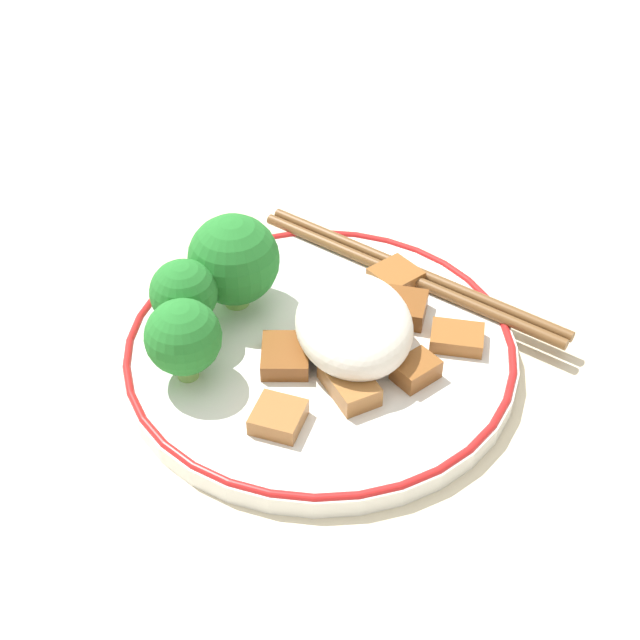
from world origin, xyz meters
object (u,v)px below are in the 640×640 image
Objects in this scene: broccoli_back_center at (184,294)px; chopsticks at (409,273)px; broccoli_back_right at (183,338)px; plate at (320,350)px; broccoli_back_left at (234,260)px.

broccoli_back_center reaches higher than chopsticks.
broccoli_back_center and broccoli_back_right have the same top height.
broccoli_back_left is (-0.05, -0.05, 0.04)m from plate.
chopsticks is at bearing 114.45° from broccoli_back_right.
broccoli_back_left reaches higher than chopsticks.
broccoli_back_center is 0.31× the size of chopsticks.
broccoli_back_center reaches higher than plate.
broccoli_back_center is (0.03, -0.03, -0.00)m from broccoli_back_left.
chopsticks reaches higher than plate.
chopsticks is (-0.01, 0.12, -0.03)m from broccoli_back_left.
broccoli_back_left is at bearing 127.66° from broccoli_back_center.
chopsticks is at bearing 102.05° from broccoli_back_center.
broccoli_back_center is 0.04m from broccoli_back_right.
chopsticks is (-0.07, 0.15, -0.03)m from broccoli_back_right.
broccoli_back_right is at bearing -29.53° from broccoli_back_left.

